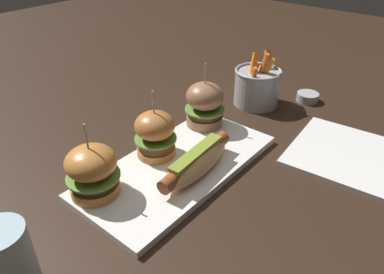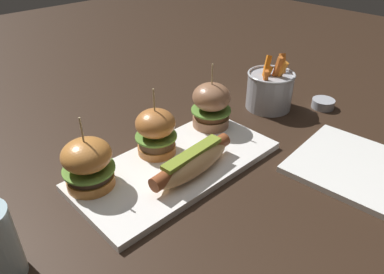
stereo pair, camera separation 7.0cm
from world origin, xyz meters
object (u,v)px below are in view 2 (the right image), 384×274
platter_main (177,165)px  fries_bucket (270,90)px  slider_right (211,105)px  side_plate (354,166)px  sauce_ramekin (323,103)px  hot_dog (193,161)px  slider_center (156,131)px  slider_left (88,163)px

platter_main → fries_bucket: fries_bucket is taller
platter_main → slider_right: 0.17m
side_plate → slider_right: bearing=108.0°
side_plate → sauce_ramekin: bearing=42.1°
fries_bucket → side_plate: (-0.09, -0.27, -0.04)m
slider_right → platter_main: bearing=-160.0°
hot_dog → slider_center: size_ratio=1.42×
platter_main → sauce_ramekin: bearing=-8.4°
sauce_ramekin → slider_right: bearing=157.4°
slider_left → side_plate: size_ratio=0.63×
platter_main → fries_bucket: bearing=5.6°
slider_center → fries_bucket: 0.35m
fries_bucket → platter_main: bearing=-174.4°
slider_left → slider_right: size_ratio=0.94×
slider_right → side_plate: bearing=-72.0°
slider_left → slider_right: slider_right is taller
sauce_ramekin → side_plate: 0.26m
slider_center → sauce_ramekin: slider_center is taller
hot_dog → slider_right: slider_right is taller
hot_dog → platter_main: bearing=91.8°
slider_left → platter_main: bearing=-19.5°
sauce_ramekin → fries_bucket: bearing=135.3°
fries_bucket → sauce_ramekin: fries_bucket is taller
fries_bucket → side_plate: fries_bucket is taller
sauce_ramekin → slider_center: bearing=165.0°
slider_center → slider_right: 0.16m
sauce_ramekin → hot_dog: bearing=177.2°
hot_dog → slider_center: slider_center is taller
hot_dog → fries_bucket: size_ratio=1.41×
slider_center → sauce_ramekin: (0.44, -0.12, -0.05)m
slider_left → sauce_ramekin: bearing=-11.4°
slider_right → sauce_ramekin: slider_right is taller
slider_center → platter_main: bearing=-84.7°
sauce_ramekin → side_plate: bearing=-137.9°
hot_dog → slider_center: (-0.01, 0.10, 0.02)m
slider_center → fries_bucket: bearing=-3.5°
slider_right → fries_bucket: (0.19, -0.02, -0.02)m
fries_bucket → sauce_ramekin: 0.14m
slider_center → slider_right: bearing=0.1°
hot_dog → sauce_ramekin: (0.44, -0.02, -0.03)m
slider_left → side_plate: bearing=-36.2°
slider_left → fries_bucket: bearing=-2.4°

